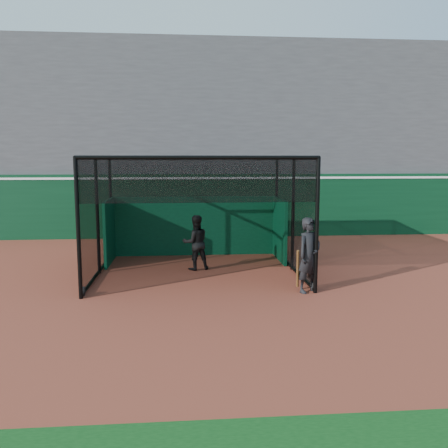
{
  "coord_description": "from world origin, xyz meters",
  "views": [
    {
      "loc": [
        0.12,
        -10.28,
        3.11
      ],
      "look_at": [
        1.17,
        2.0,
        1.4
      ],
      "focal_mm": 38.0,
      "sensor_mm": 36.0,
      "label": 1
    }
  ],
  "objects": [
    {
      "name": "grandstand",
      "position": [
        0.0,
        12.27,
        4.48
      ],
      "size": [
        50.0,
        7.85,
        8.95
      ],
      "color": "#4C4C4F",
      "rests_on": "ground"
    },
    {
      "name": "ground",
      "position": [
        0.0,
        0.0,
        0.0
      ],
      "size": [
        120.0,
        120.0,
        0.0
      ],
      "primitive_type": "plane",
      "color": "brown",
      "rests_on": "ground"
    },
    {
      "name": "batter",
      "position": [
        0.44,
        2.82,
        0.77
      ],
      "size": [
        0.87,
        0.74,
        1.54
      ],
      "primitive_type": "imported",
      "rotation": [
        0.0,
        0.0,
        3.38
      ],
      "color": "black",
      "rests_on": "ground"
    },
    {
      "name": "outfield_wall",
      "position": [
        0.0,
        8.5,
        1.29
      ],
      "size": [
        50.0,
        0.5,
        2.5
      ],
      "color": "#09331A",
      "rests_on": "ground"
    },
    {
      "name": "on_deck_player",
      "position": [
        3.01,
        0.3,
        0.88
      ],
      "size": [
        0.77,
        0.69,
        1.76
      ],
      "color": "black",
      "rests_on": "ground"
    },
    {
      "name": "batting_cage",
      "position": [
        0.48,
        2.61,
        1.56
      ],
      "size": [
        5.44,
        4.85,
        3.13
      ],
      "color": "black",
      "rests_on": "ground"
    }
  ]
}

